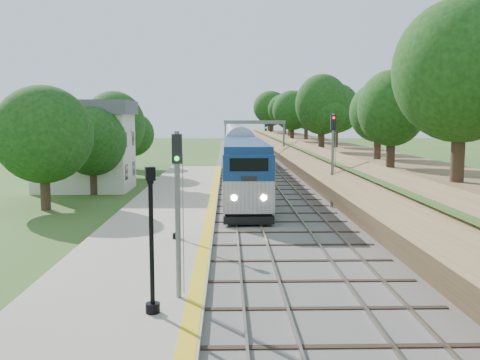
{
  "coord_description": "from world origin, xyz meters",
  "views": [
    {
      "loc": [
        -1.24,
        -18.06,
        6.4
      ],
      "look_at": [
        -0.5,
        13.29,
        2.8
      ],
      "focal_mm": 40.0,
      "sensor_mm": 36.0,
      "label": 1
    }
  ],
  "objects_px": {
    "station_building": "(85,145)",
    "lamppost_far": "(176,202)",
    "signal_farside": "(333,150)",
    "train": "(235,143)",
    "lamppost_mid": "(152,249)",
    "signal_platform": "(178,197)",
    "signal_gantry": "(255,130)"
  },
  "relations": [
    {
      "from": "train",
      "to": "lamppost_far",
      "type": "relative_size",
      "value": 28.96
    },
    {
      "from": "station_building",
      "to": "signal_platform",
      "type": "height_order",
      "value": "station_building"
    },
    {
      "from": "lamppost_mid",
      "to": "lamppost_far",
      "type": "xyz_separation_m",
      "value": [
        -0.23,
        10.37,
        -0.15
      ]
    },
    {
      "from": "lamppost_far",
      "to": "train",
      "type": "bearing_deg",
      "value": 86.6
    },
    {
      "from": "station_building",
      "to": "signal_platform",
      "type": "xyz_separation_m",
      "value": [
        11.1,
        -30.47,
        -0.26
      ]
    },
    {
      "from": "signal_platform",
      "to": "signal_farside",
      "type": "relative_size",
      "value": 0.84
    },
    {
      "from": "train",
      "to": "signal_platform",
      "type": "relative_size",
      "value": 21.83
    },
    {
      "from": "signal_platform",
      "to": "signal_farside",
      "type": "bearing_deg",
      "value": 65.45
    },
    {
      "from": "train",
      "to": "lamppost_far",
      "type": "xyz_separation_m",
      "value": [
        -3.82,
        -64.28,
        -0.03
      ]
    },
    {
      "from": "station_building",
      "to": "lamppost_mid",
      "type": "height_order",
      "value": "station_building"
    },
    {
      "from": "lamppost_mid",
      "to": "signal_platform",
      "type": "xyz_separation_m",
      "value": [
        0.68,
        1.44,
        1.41
      ]
    },
    {
      "from": "train",
      "to": "lamppost_mid",
      "type": "bearing_deg",
      "value": -92.75
    },
    {
      "from": "lamppost_mid",
      "to": "lamppost_far",
      "type": "bearing_deg",
      "value": 91.28
    },
    {
      "from": "train",
      "to": "signal_platform",
      "type": "xyz_separation_m",
      "value": [
        -2.9,
        -73.21,
        1.53
      ]
    },
    {
      "from": "signal_farside",
      "to": "lamppost_far",
      "type": "bearing_deg",
      "value": -132.35
    },
    {
      "from": "lamppost_far",
      "to": "signal_platform",
      "type": "height_order",
      "value": "signal_platform"
    },
    {
      "from": "station_building",
      "to": "signal_farside",
      "type": "height_order",
      "value": "station_building"
    },
    {
      "from": "lamppost_mid",
      "to": "signal_farside",
      "type": "height_order",
      "value": "signal_farside"
    },
    {
      "from": "station_building",
      "to": "lamppost_far",
      "type": "bearing_deg",
      "value": -64.7
    },
    {
      "from": "station_building",
      "to": "lamppost_mid",
      "type": "bearing_deg",
      "value": -71.93
    },
    {
      "from": "station_building",
      "to": "signal_gantry",
      "type": "distance_m",
      "value": 29.94
    },
    {
      "from": "signal_gantry",
      "to": "lamppost_far",
      "type": "xyz_separation_m",
      "value": [
        -6.29,
        -46.53,
        -2.55
      ]
    },
    {
      "from": "station_building",
      "to": "signal_farside",
      "type": "bearing_deg",
      "value": -27.58
    },
    {
      "from": "train",
      "to": "signal_farside",
      "type": "bearing_deg",
      "value": -83.36
    },
    {
      "from": "train",
      "to": "station_building",
      "type": "bearing_deg",
      "value": -108.13
    },
    {
      "from": "signal_platform",
      "to": "signal_farside",
      "type": "height_order",
      "value": "signal_farside"
    },
    {
      "from": "train",
      "to": "signal_farside",
      "type": "xyz_separation_m",
      "value": [
        6.2,
        -53.3,
        1.89
      ]
    },
    {
      "from": "lamppost_mid",
      "to": "lamppost_far",
      "type": "height_order",
      "value": "lamppost_mid"
    },
    {
      "from": "lamppost_far",
      "to": "signal_farside",
      "type": "xyz_separation_m",
      "value": [
        10.02,
        10.99,
        1.92
      ]
    },
    {
      "from": "signal_gantry",
      "to": "lamppost_mid",
      "type": "height_order",
      "value": "signal_gantry"
    },
    {
      "from": "station_building",
      "to": "lamppost_far",
      "type": "height_order",
      "value": "station_building"
    },
    {
      "from": "lamppost_mid",
      "to": "signal_platform",
      "type": "height_order",
      "value": "signal_platform"
    }
  ]
}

